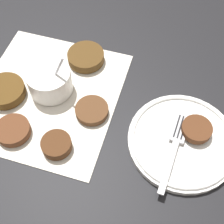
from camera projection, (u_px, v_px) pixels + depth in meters
The scene contains 11 objects.
ground_plane at pixel (58, 98), 0.67m from camera, with size 4.00×4.00×0.00m, color black.
napkin at pixel (49, 94), 0.67m from camera, with size 0.32×0.30×0.00m.
sauce_bowl at pixel (50, 81), 0.65m from camera, with size 0.10×0.09×0.11m.
fritter_0 at pixel (56, 145), 0.59m from camera, with size 0.06×0.06×0.02m.
fritter_1 at pixel (5, 91), 0.66m from camera, with size 0.09×0.09×0.02m.
fritter_2 at pixel (13, 130), 0.61m from camera, with size 0.07×0.07×0.02m.
fritter_3 at pixel (86, 57), 0.71m from camera, with size 0.08×0.08×0.02m.
fritter_4 at pixel (92, 110), 0.64m from camera, with size 0.07×0.07×0.01m.
serving_plate at pixel (182, 140), 0.60m from camera, with size 0.21×0.21×0.02m.
fritter_on_plate at pixel (197, 129), 0.60m from camera, with size 0.06×0.06×0.02m.
fork at pixel (176, 142), 0.59m from camera, with size 0.18×0.04×0.00m.
Camera 1 is at (-0.33, -0.21, 0.55)m, focal length 50.00 mm.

